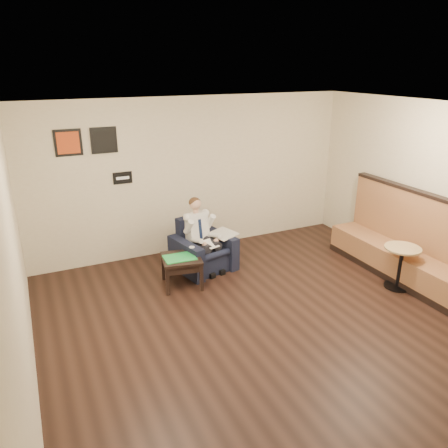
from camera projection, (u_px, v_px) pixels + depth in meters
name	position (u px, v px, depth m)	size (l,w,h in m)	color
ground	(279.00, 326.00, 5.85)	(6.00, 6.00, 0.00)	black
wall_back	(194.00, 176.00, 7.92)	(6.00, 0.02, 2.80)	beige
wall_left	(17.00, 276.00, 4.17)	(0.02, 6.00, 2.80)	beige
ceiling	(289.00, 112.00, 4.88)	(6.00, 6.00, 0.02)	white
seating_sign	(123.00, 178.00, 7.35)	(0.32, 0.02, 0.20)	black
art_print_left	(68.00, 143.00, 6.81)	(0.42, 0.03, 0.42)	#BC4017
art_print_right	(104.00, 140.00, 7.03)	(0.42, 0.03, 0.42)	black
armchair	(203.00, 245.00, 7.37)	(0.88, 0.88, 0.85)	black
seated_man	(207.00, 239.00, 7.23)	(0.55, 0.83, 1.16)	silver
lap_papers	(210.00, 244.00, 7.19)	(0.19, 0.28, 0.01)	white
newspaper	(223.00, 234.00, 7.45)	(0.37, 0.46, 0.01)	silver
side_table	(182.00, 271.00, 6.87)	(0.59, 0.59, 0.48)	black
green_folder	(180.00, 258.00, 6.76)	(0.48, 0.34, 0.01)	green
coffee_mug	(192.00, 250.00, 6.93)	(0.09, 0.09, 0.10)	white
smartphone	(183.00, 252.00, 6.95)	(0.15, 0.07, 0.01)	black
banquette	(403.00, 236.00, 7.02)	(0.65, 2.73, 1.40)	brown
cafe_table	(400.00, 267.00, 6.77)	(0.55, 0.55, 0.68)	tan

